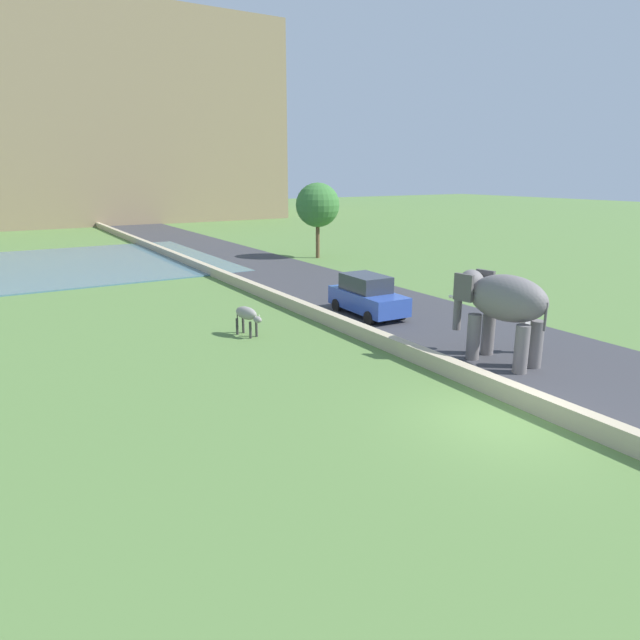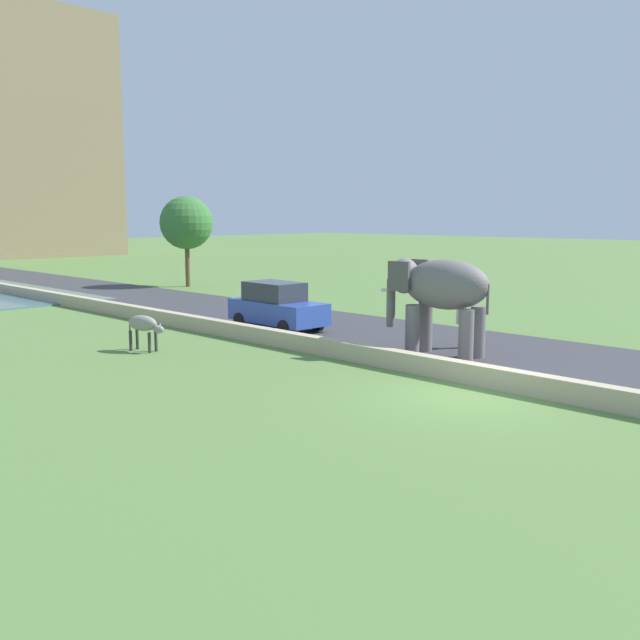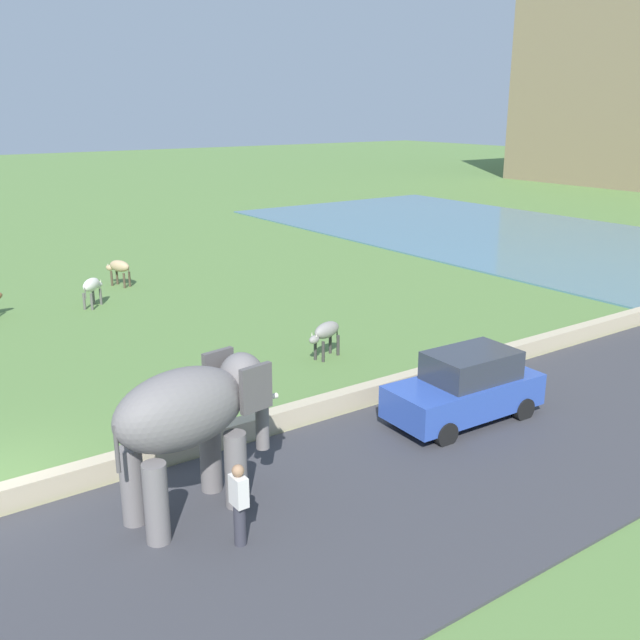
{
  "view_description": "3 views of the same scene",
  "coord_description": "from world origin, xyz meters",
  "px_view_note": "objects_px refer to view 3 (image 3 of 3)",
  "views": [
    {
      "loc": [
        -10.77,
        -8.76,
        6.15
      ],
      "look_at": [
        -1.28,
        6.73,
        1.31
      ],
      "focal_mm": 31.31,
      "sensor_mm": 36.0,
      "label": 1
    },
    {
      "loc": [
        -14.05,
        -8.9,
        4.29
      ],
      "look_at": [
        0.13,
        4.97,
        1.3
      ],
      "focal_mm": 39.26,
      "sensor_mm": 36.0,
      "label": 2
    },
    {
      "loc": [
        14.76,
        -1.95,
        7.57
      ],
      "look_at": [
        -0.43,
        8.78,
        1.98
      ],
      "focal_mm": 40.13,
      "sensor_mm": 36.0,
      "label": 3
    }
  ],
  "objects_px": {
    "cow_tan": "(119,267)",
    "car_blue": "(466,387)",
    "cow_white": "(92,286)",
    "elephant": "(192,415)",
    "person_beside_elephant": "(239,504)",
    "cow_grey": "(326,332)"
  },
  "relations": [
    {
      "from": "cow_grey",
      "to": "elephant",
      "type": "bearing_deg",
      "value": -51.43
    },
    {
      "from": "person_beside_elephant",
      "to": "cow_tan",
      "type": "height_order",
      "value": "person_beside_elephant"
    },
    {
      "from": "elephant",
      "to": "person_beside_elephant",
      "type": "bearing_deg",
      "value": 4.68
    },
    {
      "from": "person_beside_elephant",
      "to": "cow_white",
      "type": "relative_size",
      "value": 1.33
    },
    {
      "from": "elephant",
      "to": "person_beside_elephant",
      "type": "relative_size",
      "value": 2.18
    },
    {
      "from": "cow_tan",
      "to": "cow_grey",
      "type": "xyz_separation_m",
      "value": [
        12.73,
        1.93,
        0.0
      ]
    },
    {
      "from": "elephant",
      "to": "cow_white",
      "type": "distance_m",
      "value": 16.18
    },
    {
      "from": "person_beside_elephant",
      "to": "cow_white",
      "type": "bearing_deg",
      "value": 169.86
    },
    {
      "from": "elephant",
      "to": "cow_white",
      "type": "bearing_deg",
      "value": 168.49
    },
    {
      "from": "cow_white",
      "to": "elephant",
      "type": "bearing_deg",
      "value": -11.51
    },
    {
      "from": "cow_tan",
      "to": "person_beside_elephant",
      "type": "bearing_deg",
      "value": -14.44
    },
    {
      "from": "person_beside_elephant",
      "to": "cow_tan",
      "type": "distance_m",
      "value": 20.63
    },
    {
      "from": "elephant",
      "to": "cow_white",
      "type": "xyz_separation_m",
      "value": [
        -15.81,
        3.22,
        -1.2
      ]
    },
    {
      "from": "cow_grey",
      "to": "person_beside_elephant",
      "type": "bearing_deg",
      "value": -44.32
    },
    {
      "from": "elephant",
      "to": "cow_grey",
      "type": "bearing_deg",
      "value": 128.57
    },
    {
      "from": "car_blue",
      "to": "person_beside_elephant",
      "type": "bearing_deg",
      "value": -78.46
    },
    {
      "from": "person_beside_elephant",
      "to": "cow_white",
      "type": "height_order",
      "value": "person_beside_elephant"
    },
    {
      "from": "elephant",
      "to": "cow_tan",
      "type": "distance_m",
      "value": 19.24
    },
    {
      "from": "cow_tan",
      "to": "car_blue",
      "type": "bearing_deg",
      "value": 6.32
    },
    {
      "from": "person_beside_elephant",
      "to": "cow_grey",
      "type": "bearing_deg",
      "value": 135.68
    },
    {
      "from": "person_beside_elephant",
      "to": "cow_grey",
      "type": "xyz_separation_m",
      "value": [
        -7.24,
        7.08,
        -0.04
      ]
    },
    {
      "from": "person_beside_elephant",
      "to": "elephant",
      "type": "bearing_deg",
      "value": -175.32
    }
  ]
}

